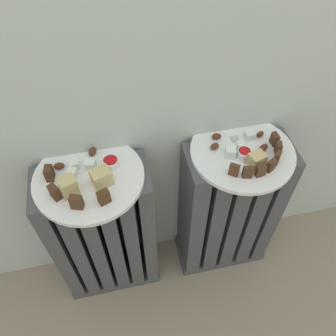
# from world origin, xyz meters

# --- Properties ---
(radiator_left) EXTENTS (0.31, 0.15, 0.56)m
(radiator_left) POSITION_xyz_m (-0.20, 0.28, 0.28)
(radiator_left) COLOR #47474C
(radiator_left) RESTS_ON ground_plane
(radiator_right) EXTENTS (0.31, 0.15, 0.56)m
(radiator_right) POSITION_xyz_m (0.20, 0.28, 0.28)
(radiator_right) COLOR #47474C
(radiator_right) RESTS_ON ground_plane
(plate_left) EXTENTS (0.28, 0.28, 0.01)m
(plate_left) POSITION_xyz_m (-0.20, 0.28, 0.57)
(plate_left) COLOR white
(plate_left) RESTS_ON radiator_left
(plate_right) EXTENTS (0.28, 0.28, 0.01)m
(plate_right) POSITION_xyz_m (0.20, 0.28, 0.57)
(plate_right) COLOR white
(plate_right) RESTS_ON radiator_right
(dark_cake_slice_left_0) EXTENTS (0.02, 0.03, 0.04)m
(dark_cake_slice_left_0) POSITION_xyz_m (-0.29, 0.29, 0.59)
(dark_cake_slice_left_0) COLOR #472B19
(dark_cake_slice_left_0) RESTS_ON plate_left
(dark_cake_slice_left_1) EXTENTS (0.03, 0.03, 0.04)m
(dark_cake_slice_left_1) POSITION_xyz_m (-0.28, 0.23, 0.59)
(dark_cake_slice_left_1) COLOR #472B19
(dark_cake_slice_left_1) RESTS_ON plate_left
(dark_cake_slice_left_2) EXTENTS (0.03, 0.03, 0.04)m
(dark_cake_slice_left_2) POSITION_xyz_m (-0.23, 0.19, 0.59)
(dark_cake_slice_left_2) COLOR #472B19
(dark_cake_slice_left_2) RESTS_ON plate_left
(dark_cake_slice_left_3) EXTENTS (0.03, 0.03, 0.04)m
(dark_cake_slice_left_3) POSITION_xyz_m (-0.17, 0.20, 0.59)
(dark_cake_slice_left_3) COLOR #472B19
(dark_cake_slice_left_3) RESTS_ON plate_left
(marble_cake_slice_left_0) EXTENTS (0.05, 0.05, 0.04)m
(marble_cake_slice_left_0) POSITION_xyz_m (-0.17, 0.25, 0.59)
(marble_cake_slice_left_0) COLOR tan
(marble_cake_slice_left_0) RESTS_ON plate_left
(marble_cake_slice_left_1) EXTENTS (0.05, 0.04, 0.05)m
(marble_cake_slice_left_1) POSITION_xyz_m (-0.24, 0.24, 0.60)
(marble_cake_slice_left_1) COLOR tan
(marble_cake_slice_left_1) RESTS_ON plate_left
(turkish_delight_left_0) EXTENTS (0.03, 0.03, 0.02)m
(turkish_delight_left_0) POSITION_xyz_m (-0.23, 0.31, 0.58)
(turkish_delight_left_0) COLOR white
(turkish_delight_left_0) RESTS_ON plate_left
(turkish_delight_left_1) EXTENTS (0.03, 0.03, 0.02)m
(turkish_delight_left_1) POSITION_xyz_m (-0.24, 0.29, 0.58)
(turkish_delight_left_1) COLOR white
(turkish_delight_left_1) RESTS_ON plate_left
(turkish_delight_left_2) EXTENTS (0.03, 0.03, 0.02)m
(turkish_delight_left_2) POSITION_xyz_m (-0.19, 0.31, 0.58)
(turkish_delight_left_2) COLOR white
(turkish_delight_left_2) RESTS_ON plate_left
(medjool_date_left_0) EXTENTS (0.03, 0.03, 0.02)m
(medjool_date_left_0) POSITION_xyz_m (-0.18, 0.35, 0.58)
(medjool_date_left_0) COLOR #4C2814
(medjool_date_left_0) RESTS_ON plate_left
(medjool_date_left_1) EXTENTS (0.03, 0.02, 0.02)m
(medjool_date_left_1) POSITION_xyz_m (-0.27, 0.32, 0.58)
(medjool_date_left_1) COLOR #4C2814
(medjool_date_left_1) RESTS_ON plate_left
(jam_bowl_left) EXTENTS (0.04, 0.04, 0.02)m
(jam_bowl_left) POSITION_xyz_m (-0.14, 0.30, 0.58)
(jam_bowl_left) COLOR white
(jam_bowl_left) RESTS_ON plate_left
(dark_cake_slice_right_0) EXTENTS (0.03, 0.02, 0.03)m
(dark_cake_slice_right_0) POSITION_xyz_m (0.15, 0.21, 0.59)
(dark_cake_slice_right_0) COLOR #472B19
(dark_cake_slice_right_0) RESTS_ON plate_right
(dark_cake_slice_right_1) EXTENTS (0.03, 0.02, 0.03)m
(dark_cake_slice_right_1) POSITION_xyz_m (0.18, 0.20, 0.59)
(dark_cake_slice_right_1) COLOR #472B19
(dark_cake_slice_right_1) RESTS_ON plate_right
(dark_cake_slice_right_2) EXTENTS (0.03, 0.02, 0.03)m
(dark_cake_slice_right_2) POSITION_xyz_m (0.21, 0.19, 0.59)
(dark_cake_slice_right_2) COLOR #472B19
(dark_cake_slice_right_2) RESTS_ON plate_right
(dark_cake_slice_right_3) EXTENTS (0.03, 0.02, 0.03)m
(dark_cake_slice_right_3) POSITION_xyz_m (0.24, 0.20, 0.59)
(dark_cake_slice_right_3) COLOR #472B19
(dark_cake_slice_right_3) RESTS_ON plate_right
(dark_cake_slice_right_4) EXTENTS (0.03, 0.03, 0.03)m
(dark_cake_slice_right_4) POSITION_xyz_m (0.27, 0.22, 0.59)
(dark_cake_slice_right_4) COLOR #472B19
(dark_cake_slice_right_4) RESTS_ON plate_right
(dark_cake_slice_right_5) EXTENTS (0.02, 0.03, 0.03)m
(dark_cake_slice_right_5) POSITION_xyz_m (0.28, 0.25, 0.59)
(dark_cake_slice_right_5) COLOR #472B19
(dark_cake_slice_right_5) RESTS_ON plate_right
(dark_cake_slice_right_6) EXTENTS (0.01, 0.03, 0.03)m
(dark_cake_slice_right_6) POSITION_xyz_m (0.29, 0.29, 0.59)
(dark_cake_slice_right_6) COLOR #472B19
(dark_cake_slice_right_6) RESTS_ON plate_right
(marble_cake_slice_right_0) EXTENTS (0.05, 0.04, 0.04)m
(marble_cake_slice_right_0) POSITION_xyz_m (0.21, 0.23, 0.59)
(marble_cake_slice_right_0) COLOR tan
(marble_cake_slice_right_0) RESTS_ON plate_right
(turkish_delight_right_0) EXTENTS (0.02, 0.02, 0.02)m
(turkish_delight_right_0) POSITION_xyz_m (0.19, 0.29, 0.58)
(turkish_delight_right_0) COLOR white
(turkish_delight_right_0) RESTS_ON plate_right
(turkish_delight_right_1) EXTENTS (0.03, 0.03, 0.02)m
(turkish_delight_right_1) POSITION_xyz_m (0.23, 0.32, 0.58)
(turkish_delight_right_1) COLOR white
(turkish_delight_right_1) RESTS_ON plate_right
(turkish_delight_right_2) EXTENTS (0.03, 0.03, 0.03)m
(turkish_delight_right_2) POSITION_xyz_m (0.16, 0.27, 0.58)
(turkish_delight_right_2) COLOR white
(turkish_delight_right_2) RESTS_ON plate_right
(medjool_date_right_0) EXTENTS (0.03, 0.03, 0.02)m
(medjool_date_right_0) POSITION_xyz_m (0.13, 0.30, 0.58)
(medjool_date_right_0) COLOR #4C2814
(medjool_date_right_0) RESTS_ON plate_right
(medjool_date_right_1) EXTENTS (0.03, 0.03, 0.02)m
(medjool_date_right_1) POSITION_xyz_m (0.25, 0.27, 0.58)
(medjool_date_right_1) COLOR #4C2814
(medjool_date_right_1) RESTS_ON plate_right
(medjool_date_right_2) EXTENTS (0.03, 0.02, 0.02)m
(medjool_date_right_2) POSITION_xyz_m (0.26, 0.32, 0.58)
(medjool_date_right_2) COLOR #4C2814
(medjool_date_right_2) RESTS_ON plate_right
(medjool_date_right_3) EXTENTS (0.03, 0.02, 0.02)m
(medjool_date_right_3) POSITION_xyz_m (0.15, 0.34, 0.58)
(medjool_date_right_3) COLOR #4C2814
(medjool_date_right_3) RESTS_ON plate_right
(jam_bowl_right) EXTENTS (0.04, 0.04, 0.02)m
(jam_bowl_right) POSITION_xyz_m (0.20, 0.26, 0.58)
(jam_bowl_right) COLOR white
(jam_bowl_right) RESTS_ON plate_right
(fork) EXTENTS (0.02, 0.10, 0.00)m
(fork) POSITION_xyz_m (0.19, 0.29, 0.57)
(fork) COLOR #B7B7BC
(fork) RESTS_ON plate_right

